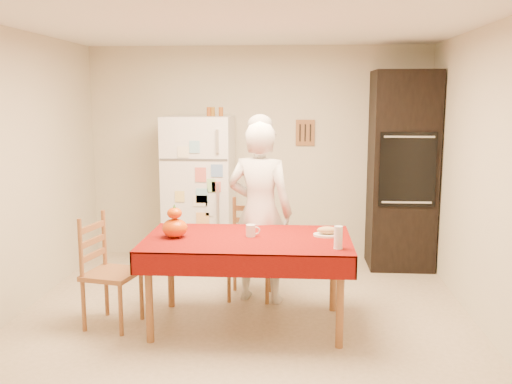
# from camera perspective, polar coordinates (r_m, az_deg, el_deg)

# --- Properties ---
(floor) EXTENTS (4.50, 4.50, 0.00)m
(floor) POSITION_cam_1_polar(r_m,az_deg,el_deg) (4.89, -1.52, -13.54)
(floor) COLOR tan
(floor) RESTS_ON ground
(room_shell) EXTENTS (4.02, 4.52, 2.51)m
(room_shell) POSITION_cam_1_polar(r_m,az_deg,el_deg) (4.51, -1.60, 5.79)
(room_shell) COLOR beige
(room_shell) RESTS_ON ground
(refrigerator) EXTENTS (0.75, 0.74, 1.70)m
(refrigerator) POSITION_cam_1_polar(r_m,az_deg,el_deg) (6.54, -5.67, 0.09)
(refrigerator) COLOR white
(refrigerator) RESTS_ON floor
(oven_cabinet) EXTENTS (0.70, 0.62, 2.20)m
(oven_cabinet) POSITION_cam_1_polar(r_m,az_deg,el_deg) (6.57, 14.40, 2.09)
(oven_cabinet) COLOR black
(oven_cabinet) RESTS_ON floor
(dining_table) EXTENTS (1.70, 1.00, 0.76)m
(dining_table) POSITION_cam_1_polar(r_m,az_deg,el_deg) (4.74, -0.84, -5.41)
(dining_table) COLOR brown
(dining_table) RESTS_ON floor
(chair_far) EXTENTS (0.44, 0.42, 0.95)m
(chair_far) POSITION_cam_1_polar(r_m,az_deg,el_deg) (5.52, -0.48, -5.25)
(chair_far) COLOR brown
(chair_far) RESTS_ON floor
(chair_left) EXTENTS (0.48, 0.49, 0.95)m
(chair_left) POSITION_cam_1_polar(r_m,az_deg,el_deg) (4.98, -14.86, -7.23)
(chair_left) COLOR brown
(chair_left) RESTS_ON floor
(seated_woman) EXTENTS (0.70, 0.54, 1.70)m
(seated_woman) POSITION_cam_1_polar(r_m,az_deg,el_deg) (5.31, 0.40, -2.05)
(seated_woman) COLOR silver
(seated_woman) RESTS_ON floor
(coffee_mug) EXTENTS (0.08, 0.08, 0.10)m
(coffee_mug) POSITION_cam_1_polar(r_m,az_deg,el_deg) (4.76, -0.53, -3.88)
(coffee_mug) COLOR silver
(coffee_mug) RESTS_ON dining_table
(pumpkin_lower) EXTENTS (0.21, 0.21, 0.16)m
(pumpkin_lower) POSITION_cam_1_polar(r_m,az_deg,el_deg) (4.77, -8.12, -3.58)
(pumpkin_lower) COLOR #D75705
(pumpkin_lower) RESTS_ON dining_table
(pumpkin_upper) EXTENTS (0.12, 0.12, 0.09)m
(pumpkin_upper) POSITION_cam_1_polar(r_m,az_deg,el_deg) (4.75, -8.15, -2.11)
(pumpkin_upper) COLOR #DB4E05
(pumpkin_upper) RESTS_ON pumpkin_lower
(wine_glass) EXTENTS (0.07, 0.07, 0.18)m
(wine_glass) POSITION_cam_1_polar(r_m,az_deg,el_deg) (4.42, 8.23, -4.52)
(wine_glass) COLOR white
(wine_glass) RESTS_ON dining_table
(bread_plate) EXTENTS (0.24, 0.24, 0.02)m
(bread_plate) POSITION_cam_1_polar(r_m,az_deg,el_deg) (4.82, 7.18, -4.29)
(bread_plate) COLOR white
(bread_plate) RESTS_ON dining_table
(bread_loaf) EXTENTS (0.18, 0.10, 0.06)m
(bread_loaf) POSITION_cam_1_polar(r_m,az_deg,el_deg) (4.81, 7.19, -3.82)
(bread_loaf) COLOR #A07E4E
(bread_loaf) RESTS_ON bread_plate
(spice_jar_left) EXTENTS (0.05, 0.05, 0.10)m
(spice_jar_left) POSITION_cam_1_polar(r_m,az_deg,el_deg) (6.48, -4.74, 8.02)
(spice_jar_left) COLOR #92481A
(spice_jar_left) RESTS_ON refrigerator
(spice_jar_mid) EXTENTS (0.05, 0.05, 0.10)m
(spice_jar_mid) POSITION_cam_1_polar(r_m,az_deg,el_deg) (6.48, -4.36, 8.02)
(spice_jar_mid) COLOR #8C5C19
(spice_jar_mid) RESTS_ON refrigerator
(spice_jar_right) EXTENTS (0.05, 0.05, 0.10)m
(spice_jar_right) POSITION_cam_1_polar(r_m,az_deg,el_deg) (6.47, -3.53, 8.03)
(spice_jar_right) COLOR #994F1B
(spice_jar_right) RESTS_ON refrigerator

